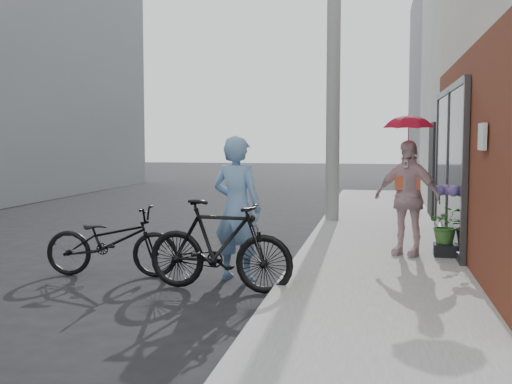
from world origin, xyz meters
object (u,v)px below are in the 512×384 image
(officer, at_px, (237,208))
(bike_right, at_px, (220,245))
(utility_pole, at_px, (334,55))
(planter, at_px, (446,250))
(kimono_woman, at_px, (407,198))
(bike_left, at_px, (112,241))

(officer, bearing_deg, bike_right, 100.39)
(utility_pole, bearing_deg, planter, -63.64)
(kimono_woman, bearing_deg, planter, 24.21)
(utility_pole, bearing_deg, officer, -98.61)
(officer, relative_size, planter, 5.46)
(officer, bearing_deg, kimono_woman, -126.63)
(bike_left, relative_size, kimono_woman, 1.05)
(officer, distance_m, bike_right, 0.72)
(utility_pole, relative_size, planter, 20.82)
(utility_pole, distance_m, planter, 5.40)
(kimono_woman, bearing_deg, officer, -120.64)
(utility_pole, bearing_deg, kimono_woman, -70.70)
(officer, bearing_deg, bike_left, 20.25)
(planter, bearing_deg, officer, -150.13)
(officer, height_order, bike_left, officer)
(bike_left, height_order, kimono_woman, kimono_woman)
(officer, relative_size, bike_right, 1.02)
(officer, height_order, bike_right, officer)
(planter, bearing_deg, utility_pole, 116.36)
(officer, height_order, planter, officer)
(utility_pole, relative_size, kimono_woman, 4.21)
(bike_left, height_order, planter, bike_left)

